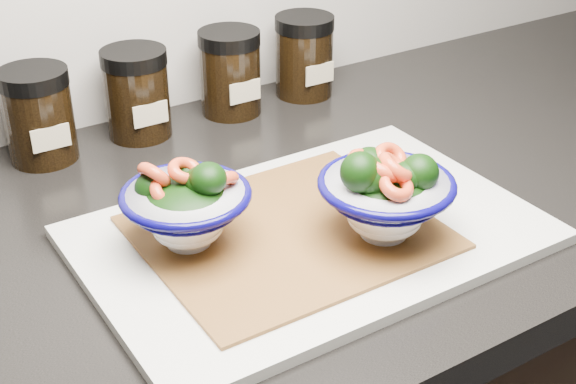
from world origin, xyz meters
TOP-DOWN VIEW (x-y plane):
  - countertop at (0.00, 1.45)m, footprint 3.50×0.60m
  - cutting_board at (0.05, 1.37)m, footprint 0.45×0.30m
  - bamboo_mat at (0.02, 1.37)m, footprint 0.28×0.24m
  - bowl_left at (-0.07, 1.41)m, footprint 0.13×0.13m
  - bowl_right at (0.10, 1.32)m, footprint 0.13×0.13m
  - spice_jar_a at (-0.12, 1.69)m, footprint 0.08×0.08m
  - spice_jar_b at (0.00, 1.69)m, footprint 0.08×0.08m
  - spice_jar_c at (0.13, 1.69)m, footprint 0.08×0.08m
  - spice_jar_d at (0.25, 1.69)m, footprint 0.08×0.08m

SIDE VIEW (x-z plane):
  - countertop at x=0.00m, z-range 0.86..0.90m
  - cutting_board at x=0.05m, z-range 0.90..0.91m
  - bamboo_mat at x=0.02m, z-range 0.91..0.92m
  - bowl_left at x=-0.07m, z-range 0.91..1.00m
  - spice_jar_a at x=-0.12m, z-range 0.90..1.01m
  - spice_jar_b at x=0.00m, z-range 0.90..1.01m
  - spice_jar_c at x=0.13m, z-range 0.90..1.01m
  - spice_jar_d at x=0.25m, z-range 0.90..1.01m
  - bowl_right at x=0.10m, z-range 0.91..1.01m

